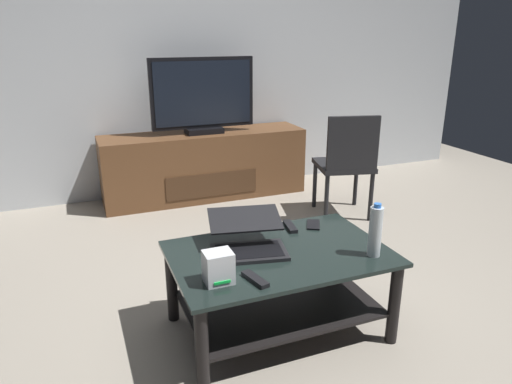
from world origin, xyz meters
name	(u,v)px	position (x,y,z in m)	size (l,w,h in m)	color
ground_plane	(290,315)	(0.00, 0.00, 0.00)	(7.68, 7.68, 0.00)	#9E9384
back_wall	(179,44)	(0.00, 2.44, 1.40)	(6.40, 0.12, 2.80)	silver
coffee_table	(279,277)	(-0.12, -0.10, 0.32)	(1.09, 0.71, 0.46)	black
media_cabinet	(205,165)	(0.11, 2.12, 0.31)	(1.89, 0.47, 0.62)	brown
television	(203,97)	(0.11, 2.10, 0.95)	(0.95, 0.20, 0.68)	black
dining_chair	(347,161)	(1.06, 1.16, 0.50)	(0.53, 0.53, 0.89)	black
laptop	(247,238)	(-0.26, -0.01, 0.52)	(0.44, 0.44, 0.16)	black
router_box	(218,267)	(-0.49, -0.27, 0.53)	(0.12, 0.11, 0.15)	silver
water_bottle_near	(375,231)	(0.30, -0.30, 0.59)	(0.06, 0.06, 0.27)	silver
cell_phone	(313,225)	(0.20, 0.14, 0.46)	(0.07, 0.14, 0.01)	black
tv_remote	(290,226)	(0.06, 0.15, 0.47)	(0.04, 0.16, 0.02)	black
soundbar_remote	(255,279)	(-0.34, -0.32, 0.47)	(0.04, 0.16, 0.02)	black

